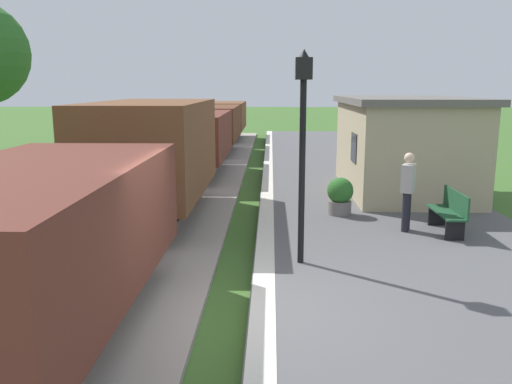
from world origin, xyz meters
The scene contains 12 objects.
ground_plane centered at (0.00, 0.00, 0.00)m, with size 160.00×160.00×0.00m, color #3D6628.
platform_slab centered at (3.20, 0.00, 0.12)m, with size 6.00×60.00×0.25m, color #565659.
platform_edge_stripe centered at (0.40, 0.00, 0.25)m, with size 0.36×60.00×0.01m, color silver.
track_ballast centered at (-2.40, 0.00, 0.06)m, with size 3.80×60.00×0.12m, color #9E9389.
rail_near centered at (-1.68, 0.00, 0.19)m, with size 0.07×60.00×0.14m, color slate.
rail_far centered at (-3.12, 0.00, 0.19)m, with size 0.07×60.00×0.14m, color slate.
freight_train centered at (-2.40, 12.01, 1.46)m, with size 2.50×32.60×2.72m.
station_hut centered at (4.40, 8.63, 1.65)m, with size 3.50×5.80×2.78m.
bench_near_hut centered at (4.33, 4.06, 0.72)m, with size 0.42×1.50×0.91m.
person_waiting centered at (3.44, 4.18, 1.18)m, with size 0.38×0.45×1.71m.
potted_planter centered at (2.20, 5.63, 0.72)m, with size 0.64×0.64×0.92m.
lamp_post_near centered at (1.04, 2.00, 2.80)m, with size 0.28×0.28×3.70m.
Camera 1 is at (0.50, -7.03, 3.34)m, focal length 37.05 mm.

